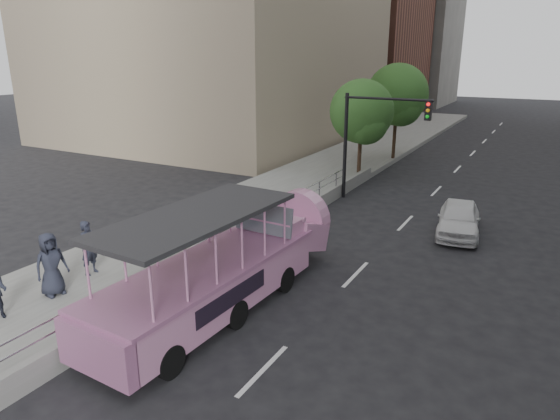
{
  "coord_description": "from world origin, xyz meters",
  "views": [
    {
      "loc": [
        6.15,
        -10.46,
        7.02
      ],
      "look_at": [
        -1.26,
        2.88,
        2.21
      ],
      "focal_mm": 32.0,
      "sensor_mm": 36.0,
      "label": 1
    }
  ],
  "objects_px": {
    "car": "(459,218)",
    "street_tree_far": "(398,97)",
    "traffic_signal": "(369,130)",
    "street_tree_near": "(363,114)",
    "pedestrian_far": "(51,264)",
    "duck_boat": "(229,266)",
    "parking_sign": "(249,218)",
    "pedestrian_near": "(89,248)"
  },
  "relations": [
    {
      "from": "parking_sign",
      "to": "traffic_signal",
      "type": "bearing_deg",
      "value": 85.02
    },
    {
      "from": "duck_boat",
      "to": "pedestrian_near",
      "type": "relative_size",
      "value": 5.34
    },
    {
      "from": "car",
      "to": "pedestrian_far",
      "type": "relative_size",
      "value": 2.09
    },
    {
      "from": "car",
      "to": "street_tree_far",
      "type": "height_order",
      "value": "street_tree_far"
    },
    {
      "from": "pedestrian_near",
      "to": "street_tree_far",
      "type": "xyz_separation_m",
      "value": [
        3.08,
        22.55,
        3.13
      ]
    },
    {
      "from": "duck_boat",
      "to": "parking_sign",
      "type": "bearing_deg",
      "value": 110.42
    },
    {
      "from": "street_tree_far",
      "to": "street_tree_near",
      "type": "bearing_deg",
      "value": -91.91
    },
    {
      "from": "traffic_signal",
      "to": "street_tree_near",
      "type": "height_order",
      "value": "street_tree_near"
    },
    {
      "from": "pedestrian_far",
      "to": "street_tree_far",
      "type": "height_order",
      "value": "street_tree_far"
    },
    {
      "from": "parking_sign",
      "to": "duck_boat",
      "type": "bearing_deg",
      "value": -69.58
    },
    {
      "from": "duck_boat",
      "to": "traffic_signal",
      "type": "xyz_separation_m",
      "value": [
        -0.15,
        12.11,
        2.35
      ]
    },
    {
      "from": "pedestrian_far",
      "to": "parking_sign",
      "type": "bearing_deg",
      "value": -22.4
    },
    {
      "from": "pedestrian_far",
      "to": "car",
      "type": "bearing_deg",
      "value": -26.53
    },
    {
      "from": "car",
      "to": "parking_sign",
      "type": "distance_m",
      "value": 8.85
    },
    {
      "from": "pedestrian_far",
      "to": "street_tree_far",
      "type": "relative_size",
      "value": 0.29
    },
    {
      "from": "pedestrian_near",
      "to": "pedestrian_far",
      "type": "height_order",
      "value": "pedestrian_far"
    },
    {
      "from": "duck_boat",
      "to": "street_tree_far",
      "type": "xyz_separation_m",
      "value": [
        -1.54,
        21.54,
        3.16
      ]
    },
    {
      "from": "street_tree_near",
      "to": "street_tree_far",
      "type": "xyz_separation_m",
      "value": [
        0.2,
        6.0,
        0.49
      ]
    },
    {
      "from": "duck_boat",
      "to": "pedestrian_far",
      "type": "relative_size",
      "value": 4.98
    },
    {
      "from": "car",
      "to": "traffic_signal",
      "type": "height_order",
      "value": "traffic_signal"
    },
    {
      "from": "traffic_signal",
      "to": "duck_boat",
      "type": "bearing_deg",
      "value": -89.31
    },
    {
      "from": "car",
      "to": "traffic_signal",
      "type": "bearing_deg",
      "value": 141.73
    },
    {
      "from": "pedestrian_near",
      "to": "parking_sign",
      "type": "distance_m",
      "value": 5.17
    },
    {
      "from": "pedestrian_far",
      "to": "street_tree_far",
      "type": "bearing_deg",
      "value": 4.55
    },
    {
      "from": "pedestrian_near",
      "to": "car",
      "type": "bearing_deg",
      "value": -45.87
    },
    {
      "from": "duck_boat",
      "to": "street_tree_near",
      "type": "relative_size",
      "value": 1.64
    },
    {
      "from": "pedestrian_near",
      "to": "street_tree_near",
      "type": "height_order",
      "value": "street_tree_near"
    },
    {
      "from": "duck_boat",
      "to": "parking_sign",
      "type": "distance_m",
      "value": 2.84
    },
    {
      "from": "car",
      "to": "pedestrian_far",
      "type": "height_order",
      "value": "pedestrian_far"
    },
    {
      "from": "car",
      "to": "parking_sign",
      "type": "relative_size",
      "value": 1.46
    },
    {
      "from": "car",
      "to": "pedestrian_far",
      "type": "xyz_separation_m",
      "value": [
        -9.19,
        -11.81,
        0.57
      ]
    },
    {
      "from": "pedestrian_far",
      "to": "street_tree_far",
      "type": "xyz_separation_m",
      "value": [
        2.87,
        24.08,
        3.06
      ]
    },
    {
      "from": "pedestrian_far",
      "to": "traffic_signal",
      "type": "relative_size",
      "value": 0.36
    },
    {
      "from": "parking_sign",
      "to": "street_tree_near",
      "type": "bearing_deg",
      "value": 93.41
    },
    {
      "from": "traffic_signal",
      "to": "street_tree_near",
      "type": "relative_size",
      "value": 0.91
    },
    {
      "from": "car",
      "to": "street_tree_near",
      "type": "distance_m",
      "value": 9.57
    },
    {
      "from": "parking_sign",
      "to": "pedestrian_near",
      "type": "bearing_deg",
      "value": -135.17
    },
    {
      "from": "pedestrian_far",
      "to": "traffic_signal",
      "type": "distance_m",
      "value": 15.43
    },
    {
      "from": "pedestrian_far",
      "to": "traffic_signal",
      "type": "xyz_separation_m",
      "value": [
        4.27,
        14.65,
        2.25
      ]
    },
    {
      "from": "traffic_signal",
      "to": "street_tree_near",
      "type": "xyz_separation_m",
      "value": [
        -1.6,
        3.43,
        0.32
      ]
    },
    {
      "from": "car",
      "to": "pedestrian_near",
      "type": "height_order",
      "value": "pedestrian_near"
    },
    {
      "from": "duck_boat",
      "to": "street_tree_far",
      "type": "distance_m",
      "value": 21.83
    }
  ]
}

